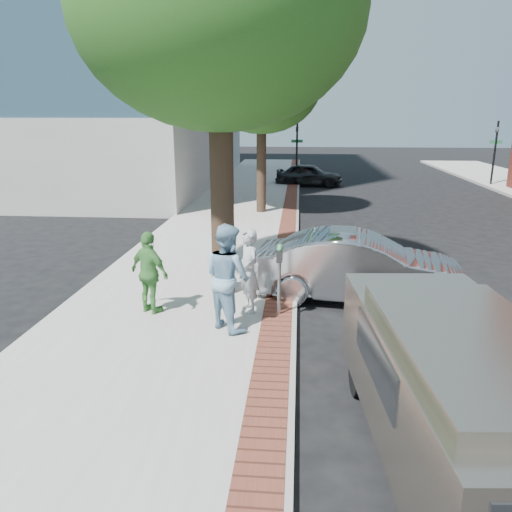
# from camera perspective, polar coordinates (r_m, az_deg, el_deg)

# --- Properties ---
(ground) EXTENTS (120.00, 120.00, 0.00)m
(ground) POSITION_cam_1_polar(r_m,az_deg,el_deg) (9.88, -1.83, -8.77)
(ground) COLOR black
(ground) RESTS_ON ground
(sidewalk) EXTENTS (5.00, 60.00, 0.15)m
(sidewalk) POSITION_cam_1_polar(r_m,az_deg,el_deg) (17.58, -3.65, 2.51)
(sidewalk) COLOR #9E9991
(sidewalk) RESTS_ON ground
(brick_strip) EXTENTS (0.60, 60.00, 0.01)m
(brick_strip) POSITION_cam_1_polar(r_m,az_deg,el_deg) (17.38, 3.54, 2.62)
(brick_strip) COLOR brown
(brick_strip) RESTS_ON sidewalk
(curb) EXTENTS (0.10, 60.00, 0.15)m
(curb) POSITION_cam_1_polar(r_m,az_deg,el_deg) (17.39, 4.69, 2.34)
(curb) COLOR gray
(curb) RESTS_ON ground
(office_base) EXTENTS (18.20, 22.20, 4.00)m
(office_base) POSITION_cam_1_polar(r_m,az_deg,el_deg) (34.04, -19.92, 11.33)
(office_base) COLOR gray
(office_base) RESTS_ON ground
(signal_near) EXTENTS (0.70, 0.15, 3.80)m
(signal_near) POSITION_cam_1_polar(r_m,az_deg,el_deg) (30.98, 4.69, 12.31)
(signal_near) COLOR black
(signal_near) RESTS_ON ground
(signal_far) EXTENTS (0.70, 0.15, 3.80)m
(signal_far) POSITION_cam_1_polar(r_m,az_deg,el_deg) (33.01, 25.67, 11.06)
(signal_far) COLOR black
(signal_far) RESTS_ON ground
(tree_near) EXTENTS (6.00, 6.00, 8.51)m
(tree_near) POSITION_cam_1_polar(r_m,az_deg,el_deg) (11.14, -4.29, 26.45)
(tree_near) COLOR black
(tree_near) RESTS_ON sidewalk
(tree_far) EXTENTS (4.80, 4.80, 7.14)m
(tree_far) POSITION_cam_1_polar(r_m,az_deg,el_deg) (21.01, 0.64, 19.04)
(tree_far) COLOR black
(tree_far) RESTS_ON sidewalk
(parking_meter) EXTENTS (0.12, 0.32, 1.47)m
(parking_meter) POSITION_cam_1_polar(r_m,az_deg,el_deg) (10.00, 2.69, -1.08)
(parking_meter) COLOR gray
(parking_meter) RESTS_ON sidewalk
(person_gray) EXTENTS (0.68, 0.76, 1.76)m
(person_gray) POSITION_cam_1_polar(r_m,az_deg,el_deg) (10.23, -0.87, -1.72)
(person_gray) COLOR #A8A7AC
(person_gray) RESTS_ON sidewalk
(person_officer) EXTENTS (1.25, 1.24, 2.04)m
(person_officer) POSITION_cam_1_polar(r_m,az_deg,el_deg) (9.42, -3.27, -2.38)
(person_officer) COLOR #7EA7C3
(person_officer) RESTS_ON sidewalk
(person_green) EXTENTS (1.08, 0.88, 1.71)m
(person_green) POSITION_cam_1_polar(r_m,az_deg,el_deg) (10.40, -12.06, -1.90)
(person_green) COLOR #499041
(person_green) RESTS_ON sidewalk
(sedan_silver) EXTENTS (4.87, 2.15, 1.55)m
(sedan_silver) POSITION_cam_1_polar(r_m,az_deg,el_deg) (11.56, 11.68, -1.28)
(sedan_silver) COLOR #A9AAB0
(sedan_silver) RESTS_ON ground
(bg_car) EXTENTS (4.10, 2.03, 1.34)m
(bg_car) POSITION_cam_1_polar(r_m,az_deg,el_deg) (30.43, 6.09, 9.23)
(bg_car) COLOR black
(bg_car) RESTS_ON ground
(van) EXTENTS (2.27, 5.07, 1.82)m
(van) POSITION_cam_1_polar(r_m,az_deg,el_deg) (6.65, 21.52, -13.24)
(van) COLOR gray
(van) RESTS_ON ground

